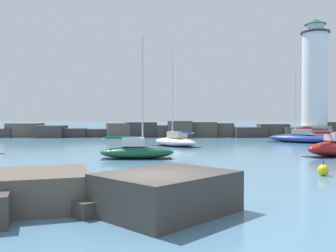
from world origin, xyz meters
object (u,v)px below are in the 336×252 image
object	(u,v)px
sailboat_moored_4	(137,151)
sailboat_moored_3	(300,138)
lighthouse	(315,84)
sailboat_moored_1	(175,141)
mooring_buoy_orange_near	(323,170)

from	to	relation	value
sailboat_moored_4	sailboat_moored_3	bearing A→B (deg)	42.89
lighthouse	sailboat_moored_1	distance (m)	31.01
sailboat_moored_1	mooring_buoy_orange_near	size ratio (longest dim) A/B	13.07
lighthouse	mooring_buoy_orange_near	xyz separation A→B (m)	(-15.94, -39.60, -8.08)
sailboat_moored_3	sailboat_moored_4	xyz separation A→B (m)	(-18.71, -17.38, -0.02)
sailboat_moored_1	sailboat_moored_3	xyz separation A→B (m)	(15.37, 5.43, 0.03)
sailboat_moored_4	mooring_buoy_orange_near	xyz separation A→B (m)	(10.32, -8.27, -0.30)
sailboat_moored_3	sailboat_moored_4	world-z (taller)	sailboat_moored_4
sailboat_moored_1	sailboat_moored_3	size ratio (longest dim) A/B	1.13
sailboat_moored_3	lighthouse	bearing A→B (deg)	61.57
mooring_buoy_orange_near	sailboat_moored_4	bearing A→B (deg)	141.29
sailboat_moored_1	sailboat_moored_4	distance (m)	12.41
lighthouse	sailboat_moored_4	size ratio (longest dim) A/B	2.05
sailboat_moored_4	mooring_buoy_orange_near	distance (m)	13.23
sailboat_moored_4	mooring_buoy_orange_near	world-z (taller)	sailboat_moored_4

